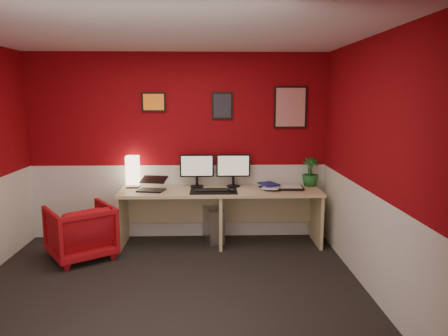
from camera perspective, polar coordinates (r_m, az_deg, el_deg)
ground at (r=4.47m, az=-7.54°, el=-16.08°), size 4.00×3.50×0.01m
ceiling at (r=4.07m, az=-8.34°, el=17.55°), size 4.00×3.50×0.01m
wall_back at (r=5.81m, az=-6.09°, el=2.80°), size 4.00×0.01×2.50m
wall_front at (r=2.40m, az=-12.39°, el=-7.05°), size 4.00×0.01×2.50m
wall_right at (r=4.35m, az=19.26°, el=0.07°), size 0.01×3.50×2.50m
wainscot_back at (r=5.94m, az=-5.97°, el=-4.40°), size 4.00×0.01×1.00m
wainscot_right at (r=4.53m, az=18.68°, el=-9.34°), size 0.01×3.50×1.00m
desk at (r=5.63m, az=-0.50°, el=-6.55°), size 2.60×0.65×0.73m
shoji_lamp at (r=5.79m, az=-12.05°, el=-0.58°), size 0.16×0.16×0.40m
laptop at (r=5.53m, az=-9.71°, el=-1.92°), size 0.37×0.29×0.22m
monitor_left at (r=5.68m, az=-3.65°, el=0.33°), size 0.45×0.06×0.58m
monitor_right at (r=5.69m, az=1.26°, el=0.36°), size 0.45×0.06×0.58m
desk_mat at (r=5.45m, az=-1.39°, el=-3.11°), size 0.60×0.38×0.01m
keyboard at (r=5.46m, az=-1.67°, el=-2.97°), size 0.43×0.16×0.02m
mouse at (r=5.41m, az=1.06°, el=-3.02°), size 0.08×0.11×0.03m
book_bottom at (r=5.58m, az=5.11°, el=-2.75°), size 0.27×0.31×0.03m
book_middle at (r=5.59m, az=5.38°, el=-2.45°), size 0.31×0.35×0.02m
book_top at (r=5.57m, az=5.07°, el=-2.25°), size 0.29×0.32×0.03m
zen_tray at (r=5.65m, az=8.70°, el=-2.63°), size 0.36×0.27×0.03m
potted_plant at (r=5.87m, az=11.39°, el=-0.52°), size 0.25×0.25×0.38m
pc_tower at (r=5.81m, az=-1.44°, el=-7.48°), size 0.31×0.49×0.45m
armchair at (r=5.45m, az=-18.54°, el=-8.03°), size 0.98×0.99×0.65m
art_left at (r=5.79m, az=-9.34°, el=8.66°), size 0.32×0.02×0.26m
art_center at (r=5.75m, az=-0.23°, el=8.28°), size 0.28×0.02×0.36m
art_right at (r=5.84m, az=8.84°, el=7.99°), size 0.44×0.02×0.56m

